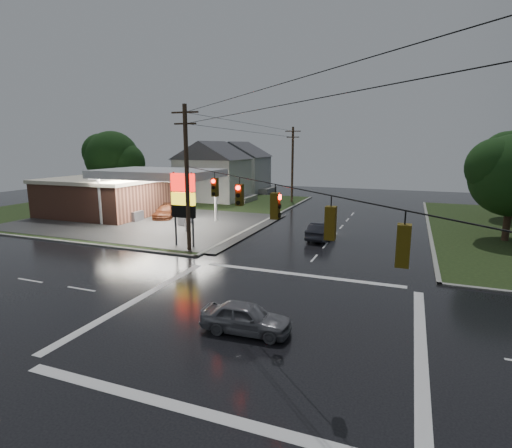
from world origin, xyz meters
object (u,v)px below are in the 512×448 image
(pylon_sign, at_px, (183,197))
(house_far, at_px, (240,166))
(utility_pole_n, at_px, (292,164))
(tree_nw_behind, at_px, (113,158))
(car_crossing, at_px, (246,318))
(utility_pole_nw, at_px, (187,177))
(car_pump, at_px, (166,212))
(gas_station, at_px, (111,194))
(car_north, at_px, (321,231))
(house_near, at_px, (213,170))

(pylon_sign, xyz_separation_m, house_far, (-11.45, 37.50, 0.39))
(pylon_sign, bearing_deg, utility_pole_n, 87.92)
(tree_nw_behind, height_order, car_crossing, tree_nw_behind)
(utility_pole_nw, bearing_deg, car_crossing, -49.69)
(car_pump, bearing_deg, car_crossing, -68.98)
(gas_station, xyz_separation_m, utility_pole_nw, (16.18, -10.20, 3.17))
(car_north, bearing_deg, house_near, -39.49)
(gas_station, bearing_deg, utility_pole_n, 48.53)
(utility_pole_n, relative_size, house_far, 0.95)
(house_far, xyz_separation_m, car_crossing, (21.80, -49.52, -3.72))
(utility_pole_n, xyz_separation_m, tree_nw_behind, (-24.34, -8.01, 0.71))
(utility_pole_nw, xyz_separation_m, car_pump, (-9.74, 11.39, -5.00))
(house_near, distance_m, tree_nw_behind, 14.33)
(pylon_sign, relative_size, car_north, 1.32)
(house_far, height_order, tree_nw_behind, tree_nw_behind)
(pylon_sign, distance_m, utility_pole_nw, 2.22)
(car_crossing, bearing_deg, house_far, 21.40)
(gas_station, relative_size, house_near, 2.37)
(gas_station, distance_m, tree_nw_behind, 13.63)
(pylon_sign, height_order, utility_pole_n, utility_pole_n)
(tree_nw_behind, bearing_deg, gas_station, -51.58)
(house_near, height_order, car_crossing, house_near)
(gas_station, height_order, utility_pole_nw, utility_pole_nw)
(gas_station, relative_size, car_north, 5.76)
(house_far, height_order, car_crossing, house_far)
(car_north, distance_m, car_crossing, 18.60)
(utility_pole_nw, height_order, car_north, utility_pole_nw)
(utility_pole_nw, distance_m, tree_nw_behind, 31.82)
(utility_pole_n, relative_size, car_pump, 2.13)
(pylon_sign, relative_size, car_pump, 1.21)
(gas_station, bearing_deg, tree_nw_behind, 128.42)
(utility_pole_n, height_order, tree_nw_behind, utility_pole_n)
(utility_pole_nw, bearing_deg, house_far, 107.92)
(utility_pole_nw, height_order, car_crossing, utility_pole_nw)
(house_near, relative_size, tree_nw_behind, 1.10)
(house_far, bearing_deg, pylon_sign, -73.02)
(pylon_sign, height_order, house_near, house_near)
(gas_station, bearing_deg, house_far, 82.50)
(house_far, xyz_separation_m, car_north, (21.15, -30.94, -3.66))
(gas_station, bearing_deg, car_north, -6.05)
(pylon_sign, bearing_deg, car_pump, 130.09)
(tree_nw_behind, relative_size, car_pump, 2.02)
(utility_pole_nw, xyz_separation_m, utility_pole_n, (0.00, 28.50, -0.25))
(house_near, bearing_deg, utility_pole_nw, -66.63)
(utility_pole_n, relative_size, car_north, 2.31)
(house_near, bearing_deg, pylon_sign, -67.72)
(gas_station, height_order, pylon_sign, pylon_sign)
(car_north, bearing_deg, tree_nw_behind, -17.64)
(utility_pole_n, xyz_separation_m, house_far, (-12.45, 10.00, -1.06))
(tree_nw_behind, height_order, car_north, tree_nw_behind)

